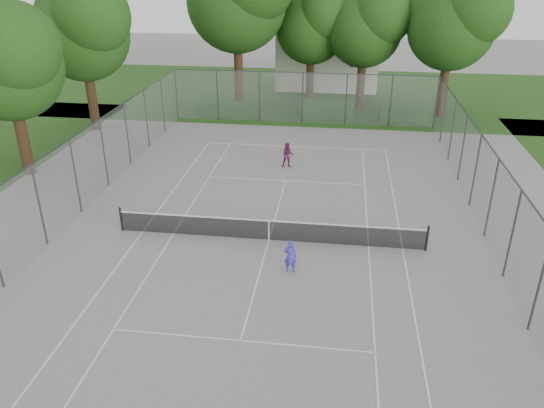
# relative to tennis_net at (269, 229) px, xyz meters

# --- Properties ---
(ground) EXTENTS (120.00, 120.00, 0.00)m
(ground) POSITION_rel_tennis_net_xyz_m (0.00, 0.00, -0.51)
(ground) COLOR slate
(ground) RESTS_ON ground
(grass_far) EXTENTS (60.00, 20.00, 0.00)m
(grass_far) POSITION_rel_tennis_net_xyz_m (0.00, 26.00, -0.51)
(grass_far) COLOR #1E4213
(grass_far) RESTS_ON ground
(court_markings) EXTENTS (11.03, 23.83, 0.01)m
(court_markings) POSITION_rel_tennis_net_xyz_m (0.00, 0.00, -0.50)
(court_markings) COLOR silver
(court_markings) RESTS_ON ground
(tennis_net) EXTENTS (12.87, 0.10, 1.10)m
(tennis_net) POSITION_rel_tennis_net_xyz_m (0.00, 0.00, 0.00)
(tennis_net) COLOR black
(tennis_net) RESTS_ON ground
(perimeter_fence) EXTENTS (18.08, 34.08, 3.52)m
(perimeter_fence) POSITION_rel_tennis_net_xyz_m (0.00, 0.00, 1.30)
(perimeter_fence) COLOR #38383D
(perimeter_fence) RESTS_ON ground
(tree_far_midleft) EXTENTS (6.21, 5.67, 8.92)m
(tree_far_midleft) POSITION_rel_tennis_net_xyz_m (0.19, 22.77, 5.61)
(tree_far_midleft) COLOR #311E11
(tree_far_midleft) RESTS_ON ground
(tree_far_midright) EXTENTS (6.35, 5.80, 9.13)m
(tree_far_midright) POSITION_rel_tennis_net_xyz_m (4.13, 21.57, 5.76)
(tree_far_midright) COLOR #311E11
(tree_far_midright) RESTS_ON ground
(tree_far_right) EXTENTS (6.85, 6.25, 9.84)m
(tree_far_right) POSITION_rel_tennis_net_xyz_m (9.93, 19.97, 6.25)
(tree_far_right) COLOR #311E11
(tree_far_right) RESTS_ON ground
(tree_side_back) EXTENTS (6.78, 6.19, 9.74)m
(tree_side_back) POSITION_rel_tennis_net_xyz_m (-13.68, 13.68, 6.18)
(tree_side_back) COLOR #311E11
(tree_side_back) RESTS_ON ground
(tree_side_front) EXTENTS (6.24, 5.70, 8.97)m
(tree_side_front) POSITION_rel_tennis_net_xyz_m (-13.87, 5.63, 5.65)
(tree_side_front) COLOR #311E11
(tree_side_front) RESTS_ON ground
(hedge_left) EXTENTS (3.85, 1.16, 0.96)m
(hedge_left) POSITION_rel_tennis_net_xyz_m (-5.85, 18.14, -0.03)
(hedge_left) COLOR #1C4917
(hedge_left) RESTS_ON ground
(hedge_mid) EXTENTS (3.83, 1.10, 1.20)m
(hedge_mid) POSITION_rel_tennis_net_xyz_m (1.69, 18.65, 0.09)
(hedge_mid) COLOR #1C4917
(hedge_mid) RESTS_ON ground
(hedge_right) EXTENTS (3.24, 1.19, 0.97)m
(hedge_right) POSITION_rel_tennis_net_xyz_m (7.08, 18.48, -0.03)
(hedge_right) COLOR #1C4917
(hedge_right) RESTS_ON ground
(house) EXTENTS (8.60, 6.66, 10.70)m
(house) POSITION_rel_tennis_net_xyz_m (1.25, 29.13, 3.80)
(house) COLOR white
(house) RESTS_ON ground
(girl_player) EXTENTS (0.50, 0.35, 1.32)m
(girl_player) POSITION_rel_tennis_net_xyz_m (1.12, -2.27, 0.15)
(girl_player) COLOR #3C36CB
(girl_player) RESTS_ON ground
(woman_player) EXTENTS (0.76, 0.63, 1.42)m
(woman_player) POSITION_rel_tennis_net_xyz_m (-0.10, 8.38, 0.20)
(woman_player) COLOR #692352
(woman_player) RESTS_ON ground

